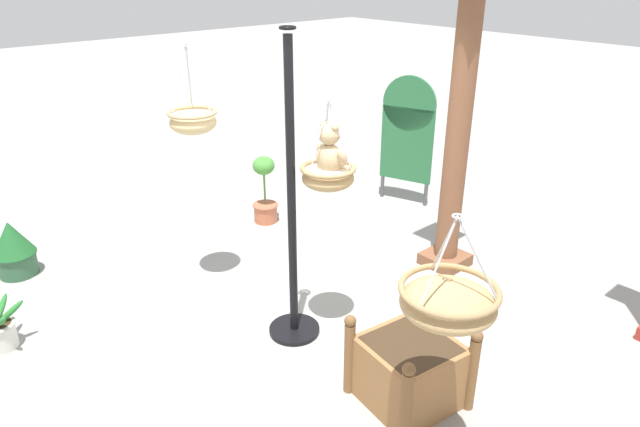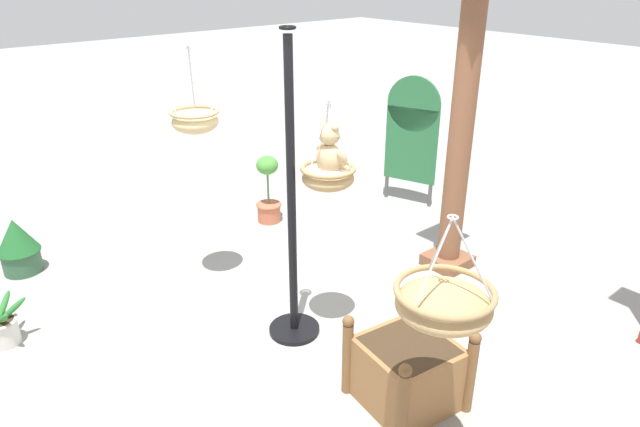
% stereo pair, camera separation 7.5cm
% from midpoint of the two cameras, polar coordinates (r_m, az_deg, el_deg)
% --- Properties ---
extents(ground_plane, '(40.00, 40.00, 0.00)m').
position_cam_midpoint_polar(ground_plane, '(5.06, -0.05, -11.72)').
color(ground_plane, gray).
extents(display_pole_central, '(0.44, 0.44, 2.56)m').
position_cam_midpoint_polar(display_pole_central, '(4.63, -2.32, -3.68)').
color(display_pole_central, black).
rests_on(display_pole_central, ground).
extents(hanging_basket_with_teddy, '(0.44, 0.44, 0.71)m').
position_cam_midpoint_polar(hanging_basket_with_teddy, '(4.41, 1.31, 3.82)').
color(hanging_basket_with_teddy, tan).
extents(teddy_bear, '(0.30, 0.27, 0.43)m').
position_cam_midpoint_polar(teddy_bear, '(4.36, 1.55, 6.17)').
color(teddy_bear, tan).
extents(hanging_basket_left_high, '(0.44, 0.44, 0.79)m').
position_cam_midpoint_polar(hanging_basket_left_high, '(5.20, -12.10, 9.23)').
color(hanging_basket_left_high, tan).
extents(hanging_basket_right_low, '(0.56, 0.56, 0.64)m').
position_cam_midpoint_polar(hanging_basket_right_low, '(3.22, 13.05, -8.75)').
color(hanging_basket_right_low, tan).
extents(greenhouse_pillar_left, '(0.44, 0.44, 2.96)m').
position_cam_midpoint_polar(greenhouse_pillar_left, '(5.64, 14.40, 7.67)').
color(greenhouse_pillar_left, brown).
rests_on(greenhouse_pillar_left, ground).
extents(wooden_planter_box, '(0.79, 0.79, 0.67)m').
position_cam_midpoint_polar(wooden_planter_box, '(4.28, 9.30, -15.34)').
color(wooden_planter_box, olive).
rests_on(wooden_planter_box, ground).
extents(potted_plant_fern_front, '(0.31, 0.31, 0.84)m').
position_cam_midpoint_polar(potted_plant_fern_front, '(6.89, -4.94, 2.09)').
color(potted_plant_fern_front, '#BC6042').
rests_on(potted_plant_fern_front, ground).
extents(potted_plant_flowering_red, '(0.45, 0.46, 0.40)m').
position_cam_midpoint_polar(potted_plant_flowering_red, '(5.49, -29.14, -10.00)').
color(potted_plant_flowering_red, beige).
rests_on(potted_plant_flowering_red, ground).
extents(potted_plant_bushy_green, '(0.41, 0.41, 0.59)m').
position_cam_midpoint_polar(potted_plant_bushy_green, '(6.54, -27.91, -2.85)').
color(potted_plant_bushy_green, '#2D5638').
rests_on(potted_plant_bushy_green, ground).
extents(display_sign_board, '(0.67, 0.26, 1.67)m').
position_cam_midpoint_polar(display_sign_board, '(7.35, 9.57, 8.29)').
color(display_sign_board, '#286B3D').
rests_on(display_sign_board, ground).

